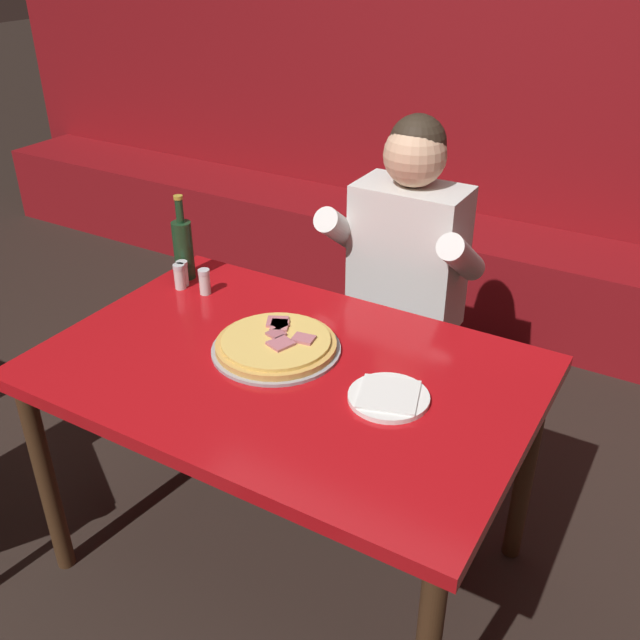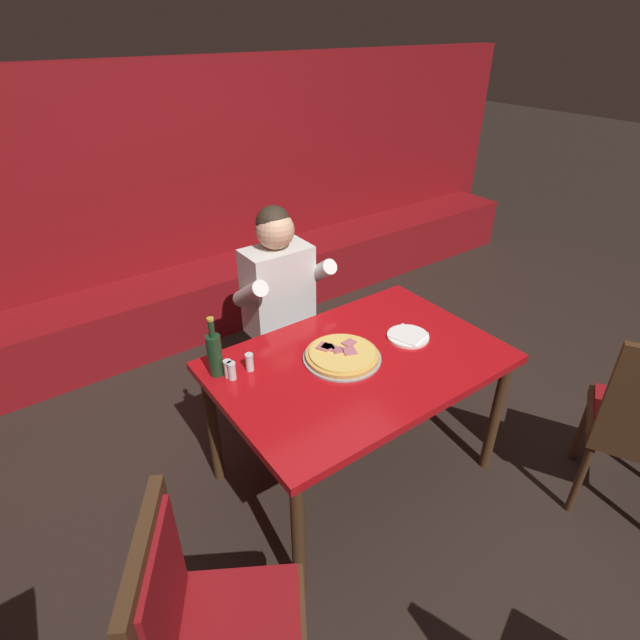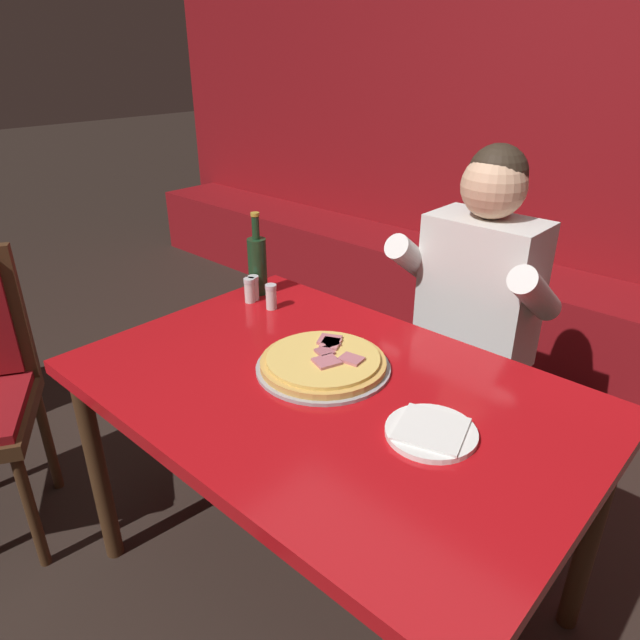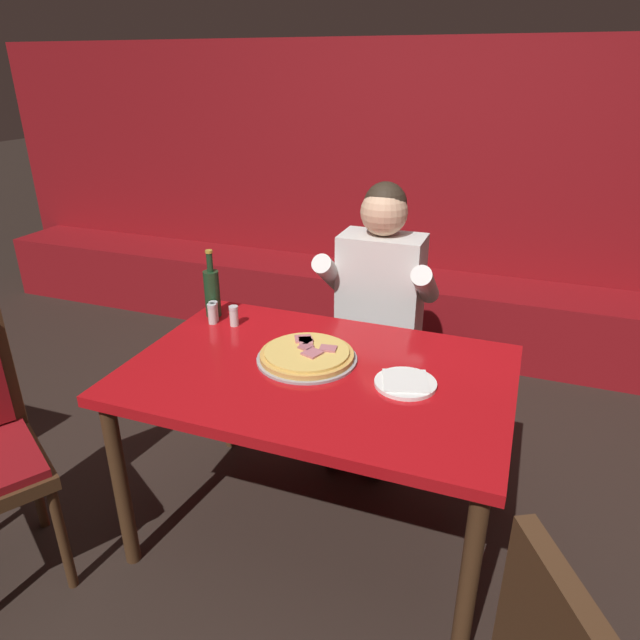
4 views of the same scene
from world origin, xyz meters
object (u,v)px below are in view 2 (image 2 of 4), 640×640
at_px(plate_white_paper, 408,336).
at_px(beer_bottle, 215,353).
at_px(pizza, 342,355).
at_px(diner_seated_blue_shirt, 286,307).
at_px(shaker_oregano, 228,370).
at_px(main_dining_table, 359,372).
at_px(shaker_black_pepper, 250,363).
at_px(dining_chair_near_left, 206,625).
at_px(shaker_red_pepper_flakes, 232,372).

distance_m(plate_white_paper, beer_bottle, 0.96).
bearing_deg(pizza, diner_seated_blue_shirt, 82.12).
bearing_deg(shaker_oregano, pizza, -20.61).
xyz_separation_m(main_dining_table, shaker_oregano, (-0.56, 0.24, 0.12)).
relative_size(beer_bottle, shaker_black_pepper, 3.40).
height_order(shaker_oregano, shaker_black_pepper, same).
distance_m(shaker_oregano, dining_chair_near_left, 1.00).
height_order(plate_white_paper, shaker_oregano, shaker_oregano).
distance_m(pizza, diner_seated_blue_shirt, 0.63).
bearing_deg(pizza, shaker_red_pepper_flakes, 161.60).
distance_m(diner_seated_blue_shirt, dining_chair_near_left, 1.68).
bearing_deg(main_dining_table, beer_bottle, 153.88).
height_order(plate_white_paper, shaker_black_pepper, shaker_black_pepper).
height_order(shaker_oregano, dining_chair_near_left, dining_chair_near_left).
relative_size(main_dining_table, plate_white_paper, 6.41).
bearing_deg(diner_seated_blue_shirt, shaker_red_pepper_flakes, -141.17).
height_order(main_dining_table, diner_seated_blue_shirt, diner_seated_blue_shirt).
height_order(shaker_oregano, diner_seated_blue_shirt, diner_seated_blue_shirt).
xyz_separation_m(pizza, beer_bottle, (-0.53, 0.24, 0.09)).
relative_size(shaker_oregano, dining_chair_near_left, 0.09).
height_order(beer_bottle, shaker_red_pepper_flakes, beer_bottle).
bearing_deg(shaker_red_pepper_flakes, shaker_black_pepper, 7.03).
xyz_separation_m(beer_bottle, shaker_red_pepper_flakes, (0.04, -0.07, -0.07)).
bearing_deg(dining_chair_near_left, diner_seated_blue_shirt, 49.14).
height_order(plate_white_paper, diner_seated_blue_shirt, diner_seated_blue_shirt).
xyz_separation_m(diner_seated_blue_shirt, dining_chair_near_left, (-1.10, -1.27, -0.14)).
distance_m(beer_bottle, shaker_black_pepper, 0.16).
bearing_deg(diner_seated_blue_shirt, pizza, -97.88).
relative_size(beer_bottle, shaker_oregano, 3.40).
bearing_deg(dining_chair_near_left, shaker_red_pepper_flakes, 57.07).
bearing_deg(shaker_red_pepper_flakes, diner_seated_blue_shirt, 38.83).
bearing_deg(main_dining_table, dining_chair_near_left, -151.23).
distance_m(main_dining_table, shaker_black_pepper, 0.52).
height_order(main_dining_table, plate_white_paper, plate_white_paper).
xyz_separation_m(beer_bottle, diner_seated_blue_shirt, (0.61, 0.39, -0.15)).
bearing_deg(dining_chair_near_left, shaker_black_pepper, 52.96).
height_order(pizza, diner_seated_blue_shirt, diner_seated_blue_shirt).
xyz_separation_m(plate_white_paper, dining_chair_near_left, (-1.39, -0.59, -0.19)).
bearing_deg(shaker_black_pepper, dining_chair_near_left, -127.04).
bearing_deg(dining_chair_near_left, pizza, 32.45).
bearing_deg(shaker_black_pepper, beer_bottle, 154.89).
distance_m(shaker_black_pepper, dining_chair_near_left, 1.05).
distance_m(shaker_black_pepper, shaker_red_pepper_flakes, 0.10).
relative_size(shaker_oregano, diner_seated_blue_shirt, 0.07).
distance_m(pizza, beer_bottle, 0.58).
bearing_deg(main_dining_table, diner_seated_blue_shirt, 88.05).
bearing_deg(main_dining_table, shaker_black_pepper, 153.59).
bearing_deg(pizza, plate_white_paper, -7.89).
bearing_deg(shaker_red_pepper_flakes, main_dining_table, -21.30).
bearing_deg(plate_white_paper, shaker_oregano, 164.72).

